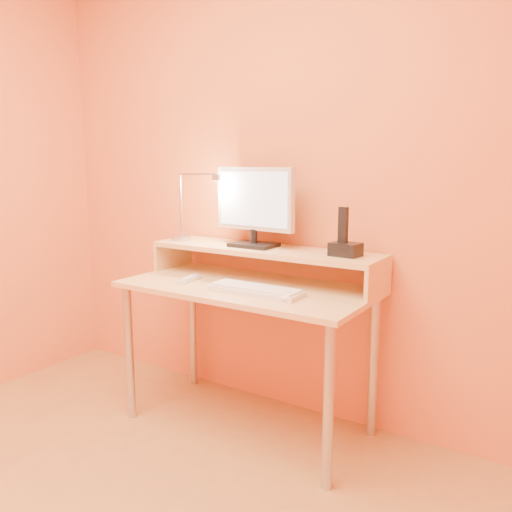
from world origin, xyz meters
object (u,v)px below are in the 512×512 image
Objects in this scene: phone_dock at (346,249)px; keyboard at (256,291)px; monitor_panel at (255,199)px; lamp_base at (182,238)px; remote_control at (190,279)px; mouse at (289,296)px.

keyboard is at bearing -135.46° from phone_dock.
lamp_base is at bearing -169.80° from monitor_panel.
keyboard is at bearing -20.17° from lamp_base.
lamp_base is at bearing 159.64° from keyboard.
remote_control is (0.22, -0.21, -0.16)m from lamp_base.
mouse is (0.18, -0.03, 0.01)m from keyboard.
monitor_panel is 0.51m from remote_control.
monitor_panel is 0.50m from lamp_base.
keyboard is at bearing -51.48° from monitor_panel.
phone_dock reaches higher than keyboard.
mouse is at bearing -17.55° from lamp_base.
monitor_panel is 0.53m from phone_dock.
lamp_base is at bearing 153.60° from mouse.
phone_dock is 0.77m from remote_control.
phone_dock is (0.94, 0.03, 0.02)m from lamp_base.
keyboard is (-0.31, -0.26, -0.18)m from phone_dock.
remote_control is at bearing -156.73° from phone_dock.
mouse reaches higher than remote_control.
remote_control is (-0.71, -0.24, -0.18)m from phone_dock.
monitor_panel is 0.50m from keyboard.
monitor_panel is at bearing 123.26° from keyboard.
monitor_panel is at bearing 5.13° from lamp_base.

